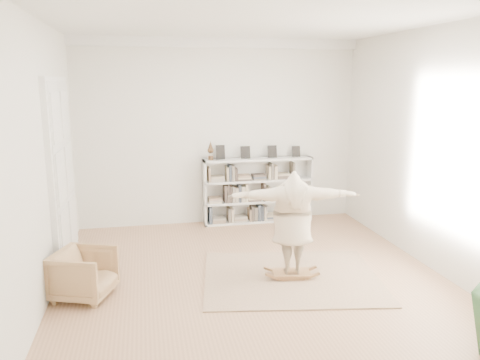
# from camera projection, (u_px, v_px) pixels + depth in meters

# --- Properties ---
(floor) EXTENTS (6.00, 6.00, 0.00)m
(floor) POSITION_uv_depth(u_px,v_px,m) (254.00, 281.00, 6.69)
(floor) COLOR #9E7351
(floor) RESTS_ON ground
(room_shell) EXTENTS (6.00, 6.00, 6.00)m
(room_shell) POSITION_uv_depth(u_px,v_px,m) (219.00, 43.00, 8.78)
(room_shell) COLOR silver
(room_shell) RESTS_ON floor
(doors) EXTENTS (0.09, 1.78, 2.92)m
(doors) POSITION_uv_depth(u_px,v_px,m) (62.00, 175.00, 7.11)
(doors) COLOR white
(doors) RESTS_ON floor
(bookshelf) EXTENTS (2.20, 0.35, 1.64)m
(bookshelf) POSITION_uv_depth(u_px,v_px,m) (258.00, 191.00, 9.41)
(bookshelf) COLOR silver
(bookshelf) RESTS_ON floor
(armchair) EXTENTS (0.91, 0.90, 0.65)m
(armchair) POSITION_uv_depth(u_px,v_px,m) (84.00, 274.00, 6.12)
(armchair) COLOR tan
(armchair) RESTS_ON floor
(rug) EXTENTS (2.79, 2.38, 0.02)m
(rug) POSITION_uv_depth(u_px,v_px,m) (291.00, 277.00, 6.78)
(rug) COLOR tan
(rug) RESTS_ON floor
(rocker_board) EXTENTS (0.58, 0.40, 0.11)m
(rocker_board) POSITION_uv_depth(u_px,v_px,m) (291.00, 273.00, 6.77)
(rocker_board) COLOR brown
(rocker_board) RESTS_ON rug
(person) EXTENTS (1.89, 0.79, 1.49)m
(person) POSITION_uv_depth(u_px,v_px,m) (293.00, 220.00, 6.60)
(person) COLOR beige
(person) RESTS_ON rocker_board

